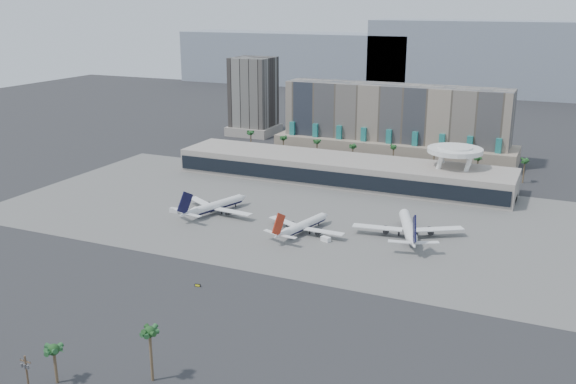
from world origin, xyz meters
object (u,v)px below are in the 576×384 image
at_px(utility_pole, 27,375).
at_px(service_vehicle_a, 174,210).
at_px(airliner_left, 215,206).
at_px(service_vehicle_b, 326,239).
at_px(airliner_right, 408,227).
at_px(airliner_centre, 303,226).
at_px(taxiway_sign, 198,285).

distance_m(utility_pole, service_vehicle_a, 137.60).
xyz_separation_m(airliner_left, service_vehicle_b, (55.52, -12.35, -2.51)).
distance_m(airliner_right, service_vehicle_a, 100.46).
xyz_separation_m(airliner_centre, service_vehicle_a, (-60.77, 1.00, -2.17)).
relative_size(airliner_left, airliner_centre, 1.05).
relative_size(service_vehicle_b, taxiway_sign, 1.78).
distance_m(service_vehicle_a, service_vehicle_b, 72.50).
distance_m(airliner_centre, taxiway_sign, 60.62).
relative_size(service_vehicle_a, taxiway_sign, 2.09).
relative_size(airliner_centre, taxiway_sign, 17.93).
bearing_deg(service_vehicle_b, utility_pole, -81.41).
height_order(airliner_right, service_vehicle_b, airliner_right).
distance_m(service_vehicle_b, taxiway_sign, 59.31).
bearing_deg(service_vehicle_b, service_vehicle_a, -164.43).
height_order(airliner_right, service_vehicle_a, airliner_right).
distance_m(airliner_centre, service_vehicle_b, 12.68).
bearing_deg(service_vehicle_a, airliner_centre, -0.98).
relative_size(airliner_centre, airliner_right, 0.84).
relative_size(service_vehicle_a, service_vehicle_b, 1.17).
relative_size(airliner_right, service_vehicle_b, 11.96).
distance_m(utility_pole, airliner_right, 150.69).
relative_size(utility_pole, taxiway_sign, 5.96).
bearing_deg(service_vehicle_b, airliner_right, 53.09).
distance_m(airliner_centre, airliner_right, 41.03).
bearing_deg(service_vehicle_a, utility_pole, -70.07).
xyz_separation_m(airliner_right, service_vehicle_a, (-99.71, -11.90, -2.87)).
bearing_deg(airliner_centre, service_vehicle_b, -9.21).
distance_m(service_vehicle_a, taxiway_sign, 77.80).
height_order(utility_pole, airliner_right, airliner_right).
xyz_separation_m(airliner_centre, service_vehicle_b, (11.50, -4.85, -2.27)).
bearing_deg(airliner_right, service_vehicle_a, 167.29).
distance_m(utility_pole, airliner_centre, 129.01).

